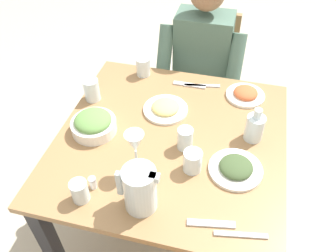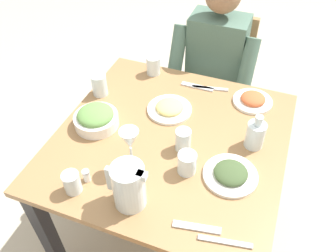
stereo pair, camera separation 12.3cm
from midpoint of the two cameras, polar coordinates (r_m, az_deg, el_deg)
The scene contains 21 objects.
ground_plane at distance 2.11m, azimuth 2.04°, elevation -15.81°, with size 8.00×8.00×0.00m, color #B7AD99.
dining_table at distance 1.60m, azimuth 2.59°, elevation -4.63°, with size 0.99×0.99×0.72m.
chair_near at distance 2.30m, azimuth 9.71°, elevation 8.18°, with size 0.40×0.40×0.87m.
diner_near at distance 2.05m, azimuth 8.86°, elevation 8.40°, with size 0.48×0.53×1.17m.
water_pitcher at distance 1.24m, azimuth -3.64°, elevation -9.92°, with size 0.16×0.12×0.19m.
salad_bowl at distance 1.57m, azimuth -9.60°, elevation 1.22°, with size 0.20×0.20×0.09m.
plate_rice_curry at distance 1.75m, azimuth 15.78°, elevation 4.11°, with size 0.19×0.19×0.05m.
plate_fries at distance 1.64m, azimuth 2.40°, elevation 2.89°, with size 0.21×0.21×0.04m.
plate_dolmas at distance 1.40m, azimuth 12.79°, elevation -7.82°, with size 0.22×0.22×0.04m.
water_glass_by_pitcher at distance 1.37m, azimuth 5.74°, elevation -6.20°, with size 0.08×0.08×0.09m, color silver.
water_glass_far_right at distance 1.74m, azimuth -9.27°, elevation 6.67°, with size 0.08×0.08×0.11m, color silver.
water_glass_near_right at distance 1.34m, azimuth -13.01°, elevation -9.18°, with size 0.07×0.07×0.09m, color silver.
water_glass_near_left at distance 1.45m, azimuth 4.94°, elevation -2.40°, with size 0.07×0.07×0.10m, color silver.
water_glass_center at distance 1.86m, azimuth -0.53°, elevation 9.90°, with size 0.07×0.07×0.10m, color silver.
wine_glass at distance 1.31m, azimuth -3.66°, elevation -2.67°, with size 0.08×0.08×0.20m.
oil_carafe at distance 1.51m, azimuth 16.44°, elevation -1.64°, with size 0.08×0.08×0.16m.
salt_shaker at distance 1.37m, azimuth -10.81°, elevation -8.13°, with size 0.03×0.03×0.05m.
fork_near at distance 1.80m, azimuth 6.84°, elevation 6.40°, with size 0.17×0.03×0.01m, color silver.
knife_near at distance 1.25m, azimuth 12.33°, elevation -18.27°, with size 0.18×0.02×0.01m, color silver.
fork_far at distance 1.26m, azimuth 7.66°, elevation -16.36°, with size 0.17×0.03×0.01m, color silver.
knife_far at distance 1.80m, azimuth 8.90°, elevation 6.10°, with size 0.18×0.02×0.01m, color silver.
Camera 2 is at (-0.36, 1.00, 1.82)m, focal length 36.98 mm.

